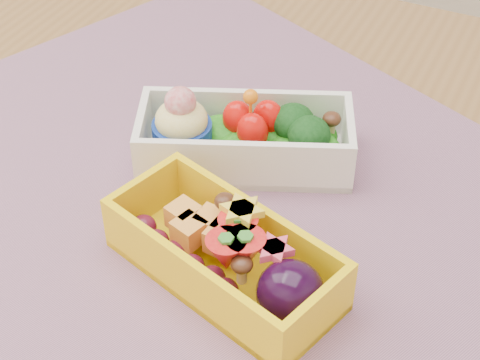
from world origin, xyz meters
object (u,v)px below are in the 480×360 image
at_px(placemat, 227,222).
at_px(bento_yellow, 228,255).
at_px(bento_white, 244,138).
at_px(table, 205,338).

relative_size(placemat, bento_yellow, 3.48).
distance_m(bento_white, bento_yellow, 0.12).
height_order(placemat, bento_white, bento_white).
xyz_separation_m(table, placemat, (0.01, 0.03, 0.10)).
height_order(bento_white, bento_yellow, bento_white).
distance_m(placemat, bento_yellow, 0.06).
distance_m(table, bento_white, 0.16).
bearing_deg(placemat, table, -101.39).
bearing_deg(bento_yellow, placemat, 134.29).
distance_m(table, bento_yellow, 0.13).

